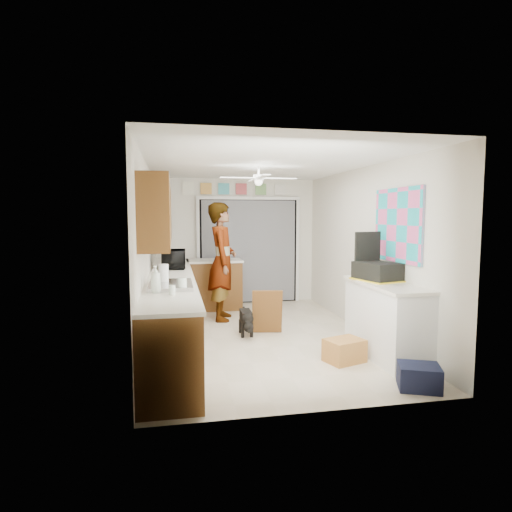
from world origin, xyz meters
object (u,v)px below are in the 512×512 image
dog (246,321)px  microwave (174,259)px  man (222,262)px  soap_bottle (156,279)px  cardboard_box (344,350)px  paper_towel_roll (164,275)px  navy_crate (419,377)px  suitcase (377,271)px

dog → microwave: bearing=148.5°
man → soap_bottle: bearing=167.2°
dog → soap_bottle: bearing=-128.5°
microwave → cardboard_box: bearing=-134.2°
cardboard_box → man: 2.83m
dog → man: bearing=104.5°
microwave → soap_bottle: 2.14m
paper_towel_roll → microwave: bearing=85.7°
cardboard_box → navy_crate: bearing=-64.8°
man → dog: man is taller
microwave → paper_towel_roll: bearing=177.1°
cardboard_box → navy_crate: (0.43, -0.92, -0.01)m
soap_bottle → dog: size_ratio=0.57×
navy_crate → man: bearing=116.3°
navy_crate → man: man is taller
soap_bottle → cardboard_box: bearing=1.9°
soap_bottle → dog: 2.10m
paper_towel_roll → man: man is taller
microwave → suitcase: 3.12m
microwave → man: size_ratio=0.27×
paper_towel_roll → navy_crate: size_ratio=0.61×
microwave → suitcase: size_ratio=0.98×
man → navy_crate: bearing=-144.5°
suitcase → navy_crate: bearing=-111.0°
microwave → cardboard_box: microwave is taller
navy_crate → man: (-1.64, 3.32, 0.87)m
cardboard_box → man: size_ratio=0.22×
dog → navy_crate: bearing=-56.7°
microwave → navy_crate: bearing=-139.1°
paper_towel_roll → man: 2.17m
suitcase → dog: suitcase is taller
microwave → navy_crate: 3.97m
suitcase → cardboard_box: 1.11m
suitcase → man: size_ratio=0.27×
soap_bottle → paper_towel_roll: size_ratio=1.20×
suitcase → dog: (-1.53, 1.09, -0.85)m
man → microwave: bearing=122.3°
microwave → soap_bottle: bearing=176.2°
paper_towel_roll → dog: 1.72m
navy_crate → dog: 2.70m
soap_bottle → cardboard_box: (2.21, 0.07, -0.95)m
soap_bottle → suitcase: size_ratio=0.55×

